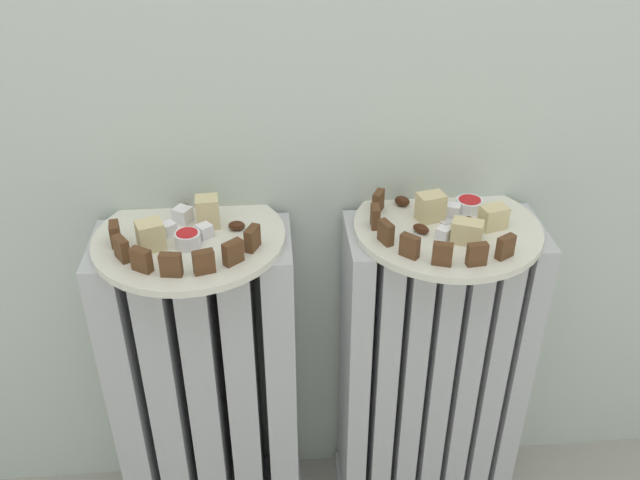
{
  "coord_description": "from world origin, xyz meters",
  "views": [
    {
      "loc": [
        -0.08,
        -0.67,
        1.24
      ],
      "look_at": [
        0.0,
        0.28,
        0.64
      ],
      "focal_mm": 38.54,
      "sensor_mm": 36.0,
      "label": 1
    }
  ],
  "objects_px": {
    "plate_right": "(447,228)",
    "fork": "(453,229)",
    "plate_left": "(190,238)",
    "radiator_left": "(208,389)",
    "radiator_right": "(430,377)",
    "jam_bowl_left": "(188,239)",
    "jam_bowl_right": "(469,204)"
  },
  "relations": [
    {
      "from": "plate_right",
      "to": "fork",
      "type": "relative_size",
      "value": 3.19
    },
    {
      "from": "plate_left",
      "to": "fork",
      "type": "bearing_deg",
      "value": -2.49
    },
    {
      "from": "radiator_left",
      "to": "radiator_right",
      "type": "distance_m",
      "value": 0.42
    },
    {
      "from": "plate_right",
      "to": "fork",
      "type": "bearing_deg",
      "value": -75.07
    },
    {
      "from": "plate_right",
      "to": "fork",
      "type": "height_order",
      "value": "fork"
    },
    {
      "from": "radiator_left",
      "to": "radiator_right",
      "type": "bearing_deg",
      "value": 0.0
    },
    {
      "from": "radiator_left",
      "to": "plate_left",
      "type": "height_order",
      "value": "plate_left"
    },
    {
      "from": "radiator_right",
      "to": "fork",
      "type": "height_order",
      "value": "fork"
    },
    {
      "from": "radiator_right",
      "to": "jam_bowl_left",
      "type": "bearing_deg",
      "value": -175.34
    },
    {
      "from": "radiator_left",
      "to": "radiator_right",
      "type": "relative_size",
      "value": 1.0
    },
    {
      "from": "jam_bowl_left",
      "to": "fork",
      "type": "height_order",
      "value": "jam_bowl_left"
    },
    {
      "from": "radiator_left",
      "to": "jam_bowl_right",
      "type": "height_order",
      "value": "jam_bowl_right"
    },
    {
      "from": "jam_bowl_right",
      "to": "fork",
      "type": "distance_m",
      "value": 0.08
    },
    {
      "from": "plate_left",
      "to": "jam_bowl_right",
      "type": "relative_size",
      "value": 6.78
    },
    {
      "from": "radiator_right",
      "to": "fork",
      "type": "distance_m",
      "value": 0.34
    },
    {
      "from": "jam_bowl_right",
      "to": "plate_left",
      "type": "bearing_deg",
      "value": -174.27
    },
    {
      "from": "jam_bowl_left",
      "to": "fork",
      "type": "distance_m",
      "value": 0.43
    },
    {
      "from": "radiator_right",
      "to": "jam_bowl_left",
      "type": "distance_m",
      "value": 0.55
    },
    {
      "from": "radiator_left",
      "to": "plate_right",
      "type": "bearing_deg",
      "value": 0.0
    },
    {
      "from": "radiator_left",
      "to": "fork",
      "type": "height_order",
      "value": "fork"
    },
    {
      "from": "plate_left",
      "to": "jam_bowl_left",
      "type": "relative_size",
      "value": 7.61
    },
    {
      "from": "radiator_left",
      "to": "fork",
      "type": "relative_size",
      "value": 6.65
    },
    {
      "from": "fork",
      "to": "jam_bowl_left",
      "type": "bearing_deg",
      "value": -177.88
    },
    {
      "from": "radiator_right",
      "to": "jam_bowl_right",
      "type": "height_order",
      "value": "jam_bowl_right"
    },
    {
      "from": "plate_left",
      "to": "jam_bowl_left",
      "type": "xyz_separation_m",
      "value": [
        0.0,
        -0.03,
        0.02
      ]
    },
    {
      "from": "radiator_right",
      "to": "jam_bowl_right",
      "type": "relative_size",
      "value": 14.15
    },
    {
      "from": "jam_bowl_left",
      "to": "jam_bowl_right",
      "type": "xyz_separation_m",
      "value": [
        0.47,
        0.08,
        -0.0
      ]
    },
    {
      "from": "plate_left",
      "to": "radiator_left",
      "type": "bearing_deg",
      "value": 0.0
    },
    {
      "from": "plate_right",
      "to": "jam_bowl_right",
      "type": "height_order",
      "value": "jam_bowl_right"
    },
    {
      "from": "plate_left",
      "to": "jam_bowl_right",
      "type": "xyz_separation_m",
      "value": [
        0.47,
        0.05,
        0.02
      ]
    },
    {
      "from": "radiator_right",
      "to": "plate_left",
      "type": "bearing_deg",
      "value": 180.0
    },
    {
      "from": "plate_right",
      "to": "jam_bowl_left",
      "type": "height_order",
      "value": "jam_bowl_left"
    }
  ]
}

